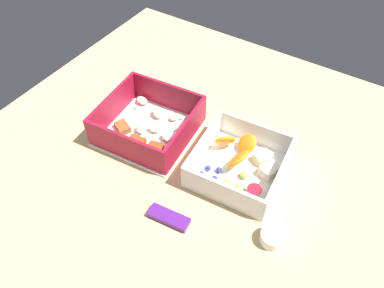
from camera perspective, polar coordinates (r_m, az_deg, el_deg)
table_surface at (r=70.83cm, az=-0.63°, el=-1.83°), size 80.00×80.00×2.00cm
pasta_container at (r=72.41cm, az=-6.69°, el=2.90°), size 18.49×17.87×6.75cm
fruit_bowl at (r=66.43cm, az=7.51°, el=-3.06°), size 16.43×17.05×5.43cm
candy_bar at (r=61.29cm, az=-3.63°, el=-11.37°), size 7.21×3.12×1.20cm
paper_cup_liner at (r=60.30cm, az=12.43°, el=-14.00°), size 3.95×3.95×2.11cm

